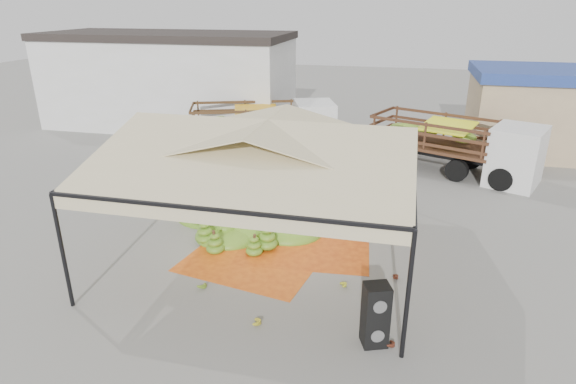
% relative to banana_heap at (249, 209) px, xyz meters
% --- Properties ---
extents(ground, '(90.00, 90.00, 0.00)m').
position_rel_banana_heap_xyz_m(ground, '(1.12, -1.47, -0.59)').
color(ground, slate).
rests_on(ground, ground).
extents(canopy_tent, '(8.10, 8.10, 4.00)m').
position_rel_banana_heap_xyz_m(canopy_tent, '(1.12, -1.47, 2.71)').
color(canopy_tent, black).
rests_on(canopy_tent, ground).
extents(building_white, '(14.30, 6.30, 5.40)m').
position_rel_banana_heap_xyz_m(building_white, '(-8.88, 12.53, 2.12)').
color(building_white, silver).
rests_on(building_white, ground).
extents(building_tan, '(6.30, 5.30, 4.10)m').
position_rel_banana_heap_xyz_m(building_tan, '(11.12, 11.53, 1.49)').
color(building_tan, tan).
rests_on(building_tan, ground).
extents(tarp_left, '(4.33, 4.18, 0.01)m').
position_rel_banana_heap_xyz_m(tarp_left, '(0.84, -2.02, -0.58)').
color(tarp_left, orange).
rests_on(tarp_left, ground).
extents(tarp_right, '(4.25, 4.43, 0.01)m').
position_rel_banana_heap_xyz_m(tarp_right, '(2.07, -0.51, -0.58)').
color(tarp_right, orange).
rests_on(tarp_right, ground).
extents(banana_heap, '(6.86, 6.36, 1.18)m').
position_rel_banana_heap_xyz_m(banana_heap, '(0.00, 0.00, 0.00)').
color(banana_heap, '#537418').
rests_on(banana_heap, ground).
extents(hand_yellow_a, '(0.50, 0.46, 0.18)m').
position_rel_banana_heap_xyz_m(hand_yellow_a, '(3.50, -3.10, -0.50)').
color(hand_yellow_a, gold).
rests_on(hand_yellow_a, ground).
extents(hand_yellow_b, '(0.53, 0.46, 0.21)m').
position_rel_banana_heap_xyz_m(hand_yellow_b, '(1.71, -5.16, -0.48)').
color(hand_yellow_b, gold).
rests_on(hand_yellow_b, ground).
extents(hand_red_a, '(0.45, 0.39, 0.18)m').
position_rel_banana_heap_xyz_m(hand_red_a, '(4.82, -5.17, -0.50)').
color(hand_red_a, '#5A1F14').
rests_on(hand_red_a, ground).
extents(hand_red_b, '(0.41, 0.34, 0.18)m').
position_rel_banana_heap_xyz_m(hand_red_b, '(4.82, -2.35, -0.50)').
color(hand_red_b, '#5F2415').
rests_on(hand_red_b, ground).
extents(hand_green, '(0.51, 0.45, 0.19)m').
position_rel_banana_heap_xyz_m(hand_green, '(-0.11, -3.96, -0.49)').
color(hand_green, '#517017').
rests_on(hand_green, ground).
extents(hanging_bunches, '(1.74, 0.24, 0.20)m').
position_rel_banana_heap_xyz_m(hanging_bunches, '(1.89, -2.61, 2.03)').
color(hanging_bunches, '#47831B').
rests_on(hanging_bunches, ground).
extents(speaker_stack, '(0.67, 0.63, 1.49)m').
position_rel_banana_heap_xyz_m(speaker_stack, '(4.50, -5.17, 0.15)').
color(speaker_stack, black).
rests_on(speaker_stack, ground).
extents(banana_leaves, '(0.96, 1.36, 3.70)m').
position_rel_banana_heap_xyz_m(banana_leaves, '(-1.52, -0.32, -0.59)').
color(banana_leaves, '#1E6E1D').
rests_on(banana_leaves, ground).
extents(vendor, '(0.63, 0.44, 1.67)m').
position_rel_banana_heap_xyz_m(vendor, '(3.26, 2.68, 0.24)').
color(vendor, gray).
rests_on(vendor, ground).
extents(truck_left, '(7.37, 4.54, 2.39)m').
position_rel_banana_heap_xyz_m(truck_left, '(-1.69, 8.63, 0.89)').
color(truck_left, '#51371B').
rests_on(truck_left, ground).
extents(truck_right, '(7.34, 4.90, 2.39)m').
position_rel_banana_heap_xyz_m(truck_right, '(7.27, 7.15, 0.88)').
color(truck_right, '#4F2F1A').
rests_on(truck_right, ground).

